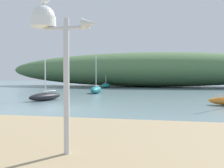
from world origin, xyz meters
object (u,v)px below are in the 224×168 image
at_px(sailboat_far_left, 96,89).
at_px(mast_structure, 51,32).
at_px(sailboat_far_right, 45,96).
at_px(sailboat_mid_channel, 106,85).

bearing_deg(sailboat_far_left, mast_structure, -77.31).
bearing_deg(sailboat_far_right, sailboat_mid_channel, 89.28).
distance_m(mast_structure, sailboat_far_right, 13.39).
height_order(mast_structure, sailboat_far_right, mast_structure).
xyz_separation_m(mast_structure, sailboat_far_right, (-5.97, 11.74, -2.38)).
xyz_separation_m(mast_structure, sailboat_far_left, (-4.38, 19.43, -2.32)).
bearing_deg(sailboat_mid_channel, sailboat_far_right, -90.72).
distance_m(mast_structure, sailboat_mid_channel, 30.22).
relative_size(mast_structure, sailboat_far_right, 0.98).
distance_m(sailboat_mid_channel, sailboat_far_left, 10.24).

